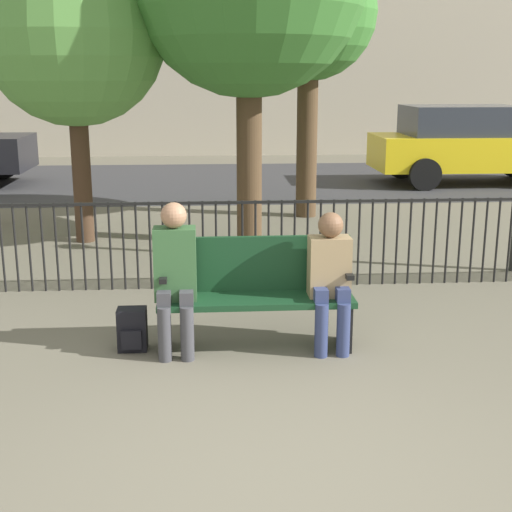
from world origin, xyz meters
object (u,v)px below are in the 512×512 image
object	(u,v)px
park_bench	(255,290)
seated_person_0	(175,271)
seated_person_1	(330,274)
backpack	(132,330)
tree_0	(73,34)
parked_car_1	(471,143)
tree_1	(309,15)

from	to	relation	value
park_bench	seated_person_0	world-z (taller)	seated_person_0
seated_person_1	backpack	distance (m)	1.71
seated_person_0	tree_0	distance (m)	4.87
seated_person_0	parked_car_1	size ratio (longest dim) A/B	0.30
backpack	tree_0	distance (m)	4.96
parked_car_1	backpack	bearing A→B (deg)	-124.37
seated_person_1	parked_car_1	xyz separation A→B (m)	(4.54, 9.11, 0.19)
park_bench	tree_0	xyz separation A→B (m)	(-2.08, 4.06, 2.26)
seated_person_1	tree_1	bearing A→B (deg)	83.99
backpack	tree_1	world-z (taller)	tree_1
backpack	parked_car_1	xyz separation A→B (m)	(6.17, 9.03, 0.67)
seated_person_0	seated_person_1	xyz separation A→B (m)	(1.26, -0.01, -0.05)
seated_person_0	tree_0	world-z (taller)	tree_0
tree_0	tree_1	bearing A→B (deg)	25.91
tree_0	parked_car_1	xyz separation A→B (m)	(7.22, 4.91, -1.90)
backpack	tree_1	xyz separation A→B (m)	(2.25, 5.71, 2.94)
park_bench	tree_0	world-z (taller)	tree_0
park_bench	tree_1	world-z (taller)	tree_1
seated_person_0	backpack	size ratio (longest dim) A/B	3.49
tree_1	backpack	bearing A→B (deg)	-111.47
seated_person_1	parked_car_1	size ratio (longest dim) A/B	0.28
park_bench	tree_1	distance (m)	6.36
park_bench	parked_car_1	distance (m)	10.35
backpack	parked_car_1	world-z (taller)	parked_car_1
backpack	parked_car_1	distance (m)	10.96
seated_person_0	parked_car_1	xyz separation A→B (m)	(5.80, 9.10, 0.14)
tree_1	parked_car_1	world-z (taller)	tree_1
seated_person_1	park_bench	bearing A→B (deg)	167.86
seated_person_0	parked_car_1	bearing A→B (deg)	57.49
tree_1	parked_car_1	xyz separation A→B (m)	(3.93, 3.32, -2.27)
park_bench	seated_person_1	world-z (taller)	seated_person_1
backpack	seated_person_0	bearing A→B (deg)	-11.66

